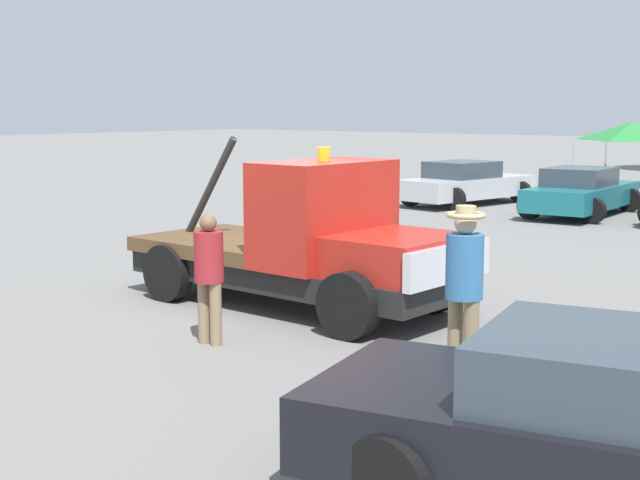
{
  "coord_description": "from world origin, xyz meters",
  "views": [
    {
      "loc": [
        8.61,
        -9.87,
        2.95
      ],
      "look_at": [
        0.5,
        0.0,
        1.05
      ],
      "focal_mm": 50.0,
      "sensor_mm": 36.0,
      "label": 1
    }
  ],
  "objects_px": {
    "person_near_truck": "(464,278)",
    "person_at_hood": "(209,270)",
    "parked_car_teal": "(581,192)",
    "tow_truck": "(311,247)",
    "canopy_tent_green": "(631,131)",
    "parked_car_silver": "(466,184)"
  },
  "relations": [
    {
      "from": "tow_truck",
      "to": "parked_car_teal",
      "type": "relative_size",
      "value": 1.11
    },
    {
      "from": "tow_truck",
      "to": "parked_car_silver",
      "type": "distance_m",
      "value": 15.1
    },
    {
      "from": "person_at_hood",
      "to": "parked_car_teal",
      "type": "xyz_separation_m",
      "value": [
        -1.96,
        15.9,
        -0.31
      ]
    },
    {
      "from": "person_at_hood",
      "to": "parked_car_teal",
      "type": "height_order",
      "value": "person_at_hood"
    },
    {
      "from": "parked_car_silver",
      "to": "canopy_tent_green",
      "type": "xyz_separation_m",
      "value": [
        1.54,
        9.49,
        1.42
      ]
    },
    {
      "from": "person_near_truck",
      "to": "parked_car_teal",
      "type": "xyz_separation_m",
      "value": [
        -5.14,
        15.12,
        -0.48
      ]
    },
    {
      "from": "person_near_truck",
      "to": "person_at_hood",
      "type": "height_order",
      "value": "person_near_truck"
    },
    {
      "from": "tow_truck",
      "to": "parked_car_silver",
      "type": "height_order",
      "value": "tow_truck"
    },
    {
      "from": "person_near_truck",
      "to": "parked_car_teal",
      "type": "distance_m",
      "value": 15.98
    },
    {
      "from": "tow_truck",
      "to": "person_near_truck",
      "type": "xyz_separation_m",
      "value": [
        3.47,
        -1.54,
        0.19
      ]
    },
    {
      "from": "person_near_truck",
      "to": "person_at_hood",
      "type": "bearing_deg",
      "value": 114.68
    },
    {
      "from": "tow_truck",
      "to": "parked_car_teal",
      "type": "bearing_deg",
      "value": 98.03
    },
    {
      "from": "tow_truck",
      "to": "person_at_hood",
      "type": "height_order",
      "value": "tow_truck"
    },
    {
      "from": "tow_truck",
      "to": "canopy_tent_green",
      "type": "relative_size",
      "value": 1.71
    },
    {
      "from": "person_at_hood",
      "to": "canopy_tent_green",
      "type": "relative_size",
      "value": 0.52
    },
    {
      "from": "person_at_hood",
      "to": "tow_truck",
      "type": "bearing_deg",
      "value": 3.41
    },
    {
      "from": "tow_truck",
      "to": "person_at_hood",
      "type": "bearing_deg",
      "value": -81.99
    },
    {
      "from": "tow_truck",
      "to": "canopy_tent_green",
      "type": "bearing_deg",
      "value": 100.74
    },
    {
      "from": "parked_car_silver",
      "to": "person_at_hood",
      "type": "bearing_deg",
      "value": -151.94
    },
    {
      "from": "person_near_truck",
      "to": "parked_car_silver",
      "type": "xyz_separation_m",
      "value": [
        -9.04,
        15.57,
        -0.48
      ]
    },
    {
      "from": "parked_car_teal",
      "to": "canopy_tent_green",
      "type": "bearing_deg",
      "value": 9.08
    },
    {
      "from": "person_near_truck",
      "to": "canopy_tent_green",
      "type": "relative_size",
      "value": 0.6
    }
  ]
}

